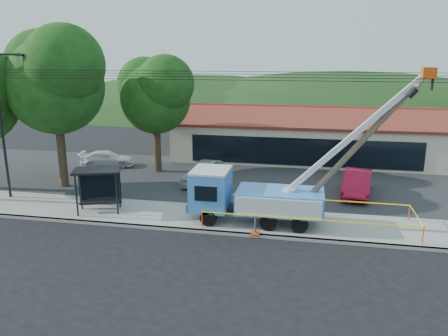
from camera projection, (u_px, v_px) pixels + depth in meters
name	position (u px, v px, depth m)	size (l,w,h in m)	color
ground	(207.00, 251.00, 20.31)	(120.00, 120.00, 0.00)	black
curb	(217.00, 232.00, 22.28)	(60.00, 0.25, 0.15)	gray
sidewalk	(224.00, 219.00, 24.09)	(60.00, 4.00, 0.15)	gray
parking_lot	(245.00, 180.00, 31.69)	(60.00, 12.00, 0.10)	#28282B
strip_mall	(304.00, 137.00, 38.06)	(22.50, 8.53, 4.67)	beige
streetlight	(3.00, 116.00, 26.30)	(2.13, 0.22, 9.00)	black
tree_west_near	(54.00, 76.00, 28.26)	(7.56, 6.72, 10.80)	#332316
tree_lot	(155.00, 92.00, 32.40)	(6.30, 5.60, 8.94)	#332316
hill_west	(196.00, 108.00, 75.34)	(78.40, 56.00, 28.00)	#173714
hill_center	(345.00, 111.00, 70.66)	(89.60, 64.00, 32.00)	#173714
utility_truck	(254.00, 195.00, 23.14)	(11.68, 3.77, 8.17)	black
leaning_pole	(357.00, 146.00, 21.58)	(6.57, 1.72, 8.12)	brown
bus_shelter	(98.00, 180.00, 24.77)	(2.95, 2.32, 2.49)	black
caution_tape	(308.00, 212.00, 23.04)	(10.81, 3.20, 0.92)	#DE440C
car_silver	(203.00, 184.00, 30.85)	(1.87, 4.66, 1.59)	silver
car_red	(356.00, 196.00, 28.24)	(1.66, 4.76, 1.57)	#A7102F
car_white	(108.00, 167.00, 35.44)	(1.72, 4.23, 1.23)	white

